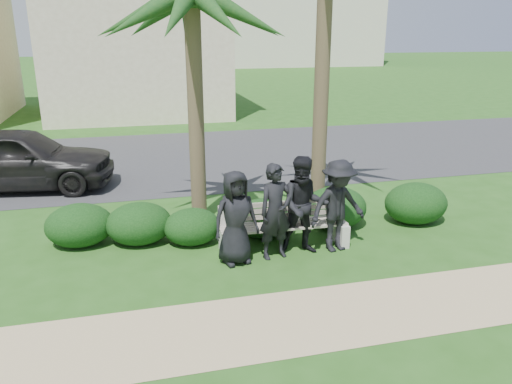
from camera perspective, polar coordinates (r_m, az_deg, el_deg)
ground at (r=8.56m, az=-2.79°, el=-8.65°), size 160.00×160.00×0.00m
footpath at (r=7.03m, az=0.21°, el=-15.03°), size 30.00×1.60×0.01m
asphalt_street at (r=16.05m, az=-8.45°, el=3.93°), size 160.00×8.00×0.01m
stucco_bldg_right at (r=25.52m, az=-13.63°, el=17.07°), size 8.40×8.40×7.30m
park_bench at (r=9.16m, az=3.18°, el=-4.26°), size 2.37×0.59×0.82m
man_a at (r=8.44m, az=-2.35°, el=-2.95°), size 0.89×0.67×1.64m
man_b at (r=8.63m, az=2.27°, el=-2.25°), size 0.69×0.53×1.71m
man_c at (r=8.82m, az=5.51°, el=-1.58°), size 0.96×0.81×1.79m
man_d at (r=9.03m, az=9.34°, el=-1.59°), size 1.19×0.82×1.70m
hedge_a at (r=9.86m, az=-19.54°, el=-3.46°), size 1.24×1.03×0.81m
hedge_b at (r=9.64m, az=-13.23°, el=-3.40°), size 1.23×1.02×0.80m
hedge_c at (r=9.45m, az=-7.31°, el=-3.84°), size 1.07×0.88×0.70m
hedge_d at (r=9.69m, az=0.92°, el=-2.88°), size 1.18×0.97×0.77m
hedge_e at (r=10.26m, az=9.00°, el=-1.65°), size 1.31×1.09×0.86m
hedge_f at (r=10.91m, az=17.81°, el=-1.10°), size 1.32×1.09×0.86m
car_a at (r=13.84m, az=-25.59°, el=3.47°), size 4.86×2.54×1.58m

